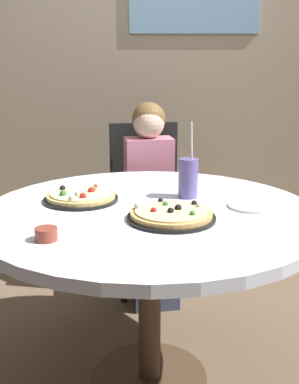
% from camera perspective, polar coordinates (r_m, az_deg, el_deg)
% --- Properties ---
extents(ground_plane, '(8.00, 8.00, 0.00)m').
position_cam_1_polar(ground_plane, '(2.11, 0.01, -21.88)').
color(ground_plane, brown).
extents(wall_with_window, '(5.20, 0.14, 2.90)m').
position_cam_1_polar(wall_with_window, '(3.39, -0.13, 18.25)').
color(wall_with_window, tan).
rests_on(wall_with_window, ground_plane).
extents(dining_table, '(1.28, 1.28, 0.75)m').
position_cam_1_polar(dining_table, '(1.79, 0.01, -4.79)').
color(dining_table, silver).
rests_on(dining_table, ground_plane).
extents(chair_wooden, '(0.46, 0.46, 0.95)m').
position_cam_1_polar(chair_wooden, '(2.74, -0.41, -0.50)').
color(chair_wooden, black).
rests_on(chair_wooden, ground_plane).
extents(diner_child, '(0.31, 0.43, 1.08)m').
position_cam_1_polar(diner_child, '(2.58, 0.18, -2.57)').
color(diner_child, '#3F4766').
rests_on(diner_child, ground_plane).
extents(pizza_veggie, '(0.31, 0.31, 0.05)m').
position_cam_1_polar(pizza_veggie, '(1.63, 2.68, -2.79)').
color(pizza_veggie, black).
rests_on(pizza_veggie, dining_table).
extents(pizza_cheese, '(0.30, 0.30, 0.05)m').
position_cam_1_polar(pizza_cheese, '(1.87, -8.39, -0.57)').
color(pizza_cheese, black).
rests_on(pizza_cheese, dining_table).
extents(soda_cup, '(0.08, 0.08, 0.31)m').
position_cam_1_polar(soda_cup, '(1.89, 4.74, 1.73)').
color(soda_cup, '#6659A5').
rests_on(soda_cup, dining_table).
extents(sauce_bowl, '(0.07, 0.07, 0.04)m').
position_cam_1_polar(sauce_bowl, '(1.47, -12.51, -5.04)').
color(sauce_bowl, brown).
rests_on(sauce_bowl, dining_table).
extents(plate_small, '(0.18, 0.18, 0.01)m').
position_cam_1_polar(plate_small, '(1.81, 12.40, -1.67)').
color(plate_small, white).
rests_on(plate_small, dining_table).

